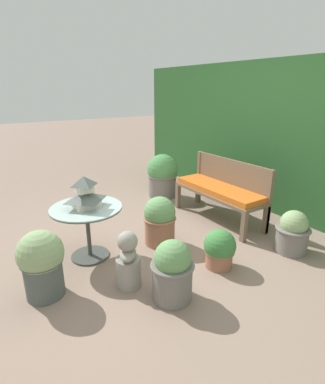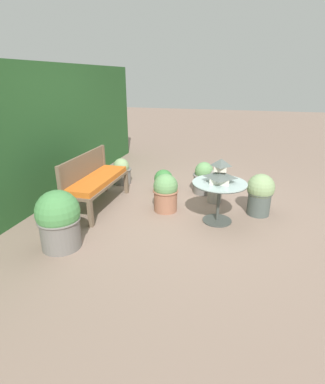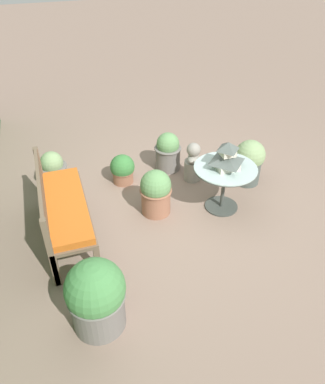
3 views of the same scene
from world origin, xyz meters
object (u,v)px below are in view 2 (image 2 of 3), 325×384
Objects in this scene: potted_plant_table_far at (163,181)px; potted_plant_hedge_corner at (166,192)px; patio_table at (219,191)px; potted_plant_patio_mid at (121,172)px; potted_plant_path_edge at (260,193)px; pagoda_birdhouse at (220,172)px; potted_plant_bench_left at (59,220)px; garden_bust at (215,187)px; potted_plant_bench_right at (204,178)px; garden_bench at (98,182)px.

potted_plant_hedge_corner is at bearing -162.80° from potted_plant_table_far.
patio_table reaches higher than potted_plant_hedge_corner.
patio_table reaches higher than potted_plant_patio_mid.
potted_plant_path_edge reaches higher than patio_table.
pagoda_birdhouse reaches higher than patio_table.
potted_plant_bench_left is at bearing 124.37° from potted_plant_path_edge.
potted_plant_hedge_corner is at bearing 160.17° from garden_bust.
potted_plant_hedge_corner is at bearing -34.93° from potted_plant_bench_left.
pagoda_birdhouse is 0.93m from potted_plant_hedge_corner.
patio_table is at bearing -161.87° from potted_plant_bench_right.
pagoda_birdhouse is 0.47× the size of potted_plant_bench_left.
potted_plant_hedge_corner is at bearing 77.97° from pagoda_birdhouse.
potted_plant_hedge_corner is (-0.52, 0.69, 0.04)m from garden_bust.
potted_plant_bench_left is at bearing 124.04° from patio_table.
garden_bench is 1.86m from garden_bust.
garden_bench is 1.23m from potted_plant_bench_left.
potted_plant_bench_right is 1.13m from potted_plant_path_edge.
patio_table is at bearing -102.03° from potted_plant_hedge_corner.
garden_bench is 2.47× the size of garden_bust.
pagoda_birdhouse is at bearing 0.00° from patio_table.
garden_bust is at bearing -104.25° from potted_plant_patio_mid.
potted_plant_table_far is (-0.23, -0.89, -0.03)m from potted_plant_patio_mid.
potted_plant_hedge_corner is at bearing 77.97° from patio_table.
garden_bench is at bearing 137.24° from potted_plant_table_far.
potted_plant_patio_mid is 2.60m from potted_plant_path_edge.
potted_plant_bench_right is at bearing -27.07° from potted_plant_hedge_corner.
patio_table reaches higher than garden_bench.
potted_plant_patio_mid is 1.20× the size of potted_plant_table_far.
garden_bust reaches higher than garden_bench.
garden_bench is 1.88m from pagoda_birdhouse.
potted_plant_bench_left is (-1.22, -0.11, -0.05)m from garden_bench.
potted_plant_table_far is at bearing 17.20° from potted_plant_hedge_corner.
potted_plant_path_edge is at bearing -80.44° from potted_plant_hedge_corner.
garden_bust is 1.37× the size of potted_plant_table_far.
potted_plant_patio_mid is at bearing 75.57° from potted_plant_table_far.
pagoda_birdhouse is at bearing -91.39° from garden_bench.
potted_plant_table_far is (-0.13, 0.69, -0.07)m from potted_plant_bench_right.
patio_table is 1.34× the size of garden_bust.
garden_bust is at bearing 9.36° from patio_table.
garden_bust is at bearing -41.01° from potted_plant_bench_left.
potted_plant_patio_mid reaches higher than potted_plant_table_far.
potted_plant_path_edge is 1.39m from potted_plant_hedge_corner.
potted_plant_table_far is at bearing 108.76° from garden_bust.
garden_bust reaches higher than potted_plant_table_far.
garden_bench is at bearing 143.37° from garden_bust.
garden_bench is at bearing 88.61° from patio_table.
potted_plant_path_edge reaches higher than potted_plant_bench_right.
garden_bust is 1.13× the size of potted_plant_patio_mid.
potted_plant_bench_right is at bearing -55.95° from garden_bench.
potted_plant_table_far is (2.10, -0.71, -0.16)m from potted_plant_bench_left.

